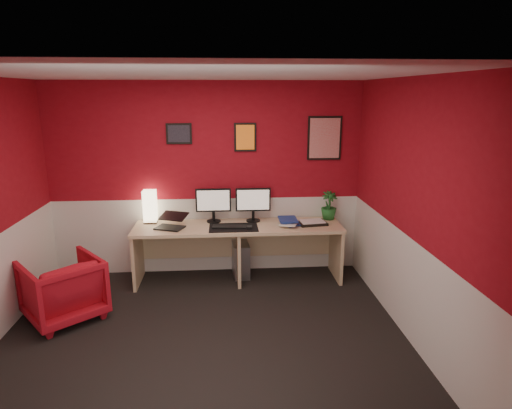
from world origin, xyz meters
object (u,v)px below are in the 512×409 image
(potted_plant, at_px, (329,205))
(monitor_right, at_px, (253,199))
(laptop, at_px, (169,220))
(zen_tray, at_px, (312,223))
(shoji_lamp, at_px, (150,207))
(pc_tower, at_px, (240,258))
(armchair, at_px, (63,289))
(desk, at_px, (238,253))
(monitor_left, at_px, (213,200))

(potted_plant, bearing_deg, monitor_right, -178.68)
(laptop, relative_size, potted_plant, 0.89)
(zen_tray, height_order, potted_plant, potted_plant)
(shoji_lamp, height_order, monitor_right, monitor_right)
(zen_tray, xyz_separation_m, potted_plant, (0.26, 0.21, 0.17))
(pc_tower, distance_m, armchair, 2.18)
(monitor_right, relative_size, potted_plant, 1.57)
(desk, distance_m, monitor_right, 0.71)
(shoji_lamp, height_order, monitor_left, monitor_left)
(desk, distance_m, potted_plant, 1.33)
(shoji_lamp, relative_size, monitor_right, 0.69)
(shoji_lamp, bearing_deg, desk, -11.04)
(laptop, bearing_deg, zen_tray, 22.78)
(laptop, bearing_deg, shoji_lamp, 155.56)
(monitor_left, distance_m, potted_plant, 1.51)
(desk, bearing_deg, zen_tray, -0.46)
(shoji_lamp, bearing_deg, pc_tower, -2.93)
(potted_plant, bearing_deg, monitor_left, -179.44)
(zen_tray, relative_size, potted_plant, 0.95)
(shoji_lamp, height_order, laptop, shoji_lamp)
(monitor_right, distance_m, zen_tray, 0.81)
(shoji_lamp, distance_m, monitor_right, 1.32)
(armchair, bearing_deg, desk, 164.85)
(desk, height_order, laptop, laptop)
(laptop, xyz_separation_m, monitor_left, (0.53, 0.25, 0.18))
(monitor_left, distance_m, pc_tower, 0.86)
(desk, bearing_deg, armchair, -155.65)
(shoji_lamp, relative_size, pc_tower, 0.89)
(pc_tower, bearing_deg, shoji_lamp, 172.61)
(monitor_right, height_order, pc_tower, monitor_right)
(monitor_right, bearing_deg, potted_plant, 1.32)
(laptop, height_order, armchair, laptop)
(desk, bearing_deg, monitor_left, 149.06)
(desk, distance_m, shoji_lamp, 1.27)
(laptop, xyz_separation_m, armchair, (-1.05, -0.80, -0.50))
(shoji_lamp, distance_m, monitor_left, 0.81)
(laptop, bearing_deg, pc_tower, 35.18)
(monitor_left, xyz_separation_m, zen_tray, (1.25, -0.19, -0.28))
(desk, height_order, armchair, desk)
(desk, xyz_separation_m, monitor_left, (-0.31, 0.19, 0.66))
(shoji_lamp, distance_m, pc_tower, 1.35)
(monitor_left, height_order, zen_tray, monitor_left)
(zen_tray, xyz_separation_m, pc_tower, (-0.91, 0.17, -0.52))
(desk, relative_size, potted_plant, 7.04)
(shoji_lamp, relative_size, zen_tray, 1.14)
(monitor_left, bearing_deg, potted_plant, 0.56)
(monitor_right, bearing_deg, zen_tray, -14.04)
(monitor_right, bearing_deg, laptop, -167.22)
(pc_tower, bearing_deg, desk, -105.38)
(armchair, bearing_deg, zen_tray, 157.18)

